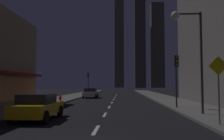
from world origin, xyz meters
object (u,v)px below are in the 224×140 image
at_px(car_parked_near, 38,107).
at_px(traffic_light_near_right, 176,69).
at_px(traffic_light_far_left, 88,78).
at_px(street_lamp_right, 188,36).
at_px(fire_hydrant_far_left, 60,98).
at_px(car_parked_far, 91,93).
at_px(pedestrian_crossing_sign, 219,84).

distance_m(car_parked_near, traffic_light_near_right, 11.14).
bearing_deg(traffic_light_far_left, street_lamp_right, -70.29).
bearing_deg(street_lamp_right, fire_hydrant_far_left, 134.77).
bearing_deg(fire_hydrant_far_left, car_parked_near, -80.26).
bearing_deg(car_parked_near, fire_hydrant_far_left, 99.74).
height_order(car_parked_near, traffic_light_far_left, traffic_light_far_left).
bearing_deg(fire_hydrant_far_left, car_parked_far, 74.97).
height_order(car_parked_near, pedestrian_crossing_sign, pedestrian_crossing_sign).
xyz_separation_m(car_parked_near, traffic_light_near_right, (9.10, 5.94, 2.45)).
distance_m(car_parked_far, street_lamp_right, 22.29).
relative_size(car_parked_near, fire_hydrant_far_left, 6.48).
xyz_separation_m(fire_hydrant_far_left, traffic_light_near_right, (11.40, -7.46, 2.74)).
height_order(car_parked_near, street_lamp_right, street_lamp_right).
xyz_separation_m(traffic_light_near_right, street_lamp_right, (-0.12, -3.91, 1.87)).
bearing_deg(car_parked_far, street_lamp_right, -65.75).
bearing_deg(car_parked_near, pedestrian_crossing_sign, -12.36).
relative_size(fire_hydrant_far_left, traffic_light_far_left, 0.16).
relative_size(traffic_light_near_right, traffic_light_far_left, 1.00).
height_order(car_parked_near, fire_hydrant_far_left, car_parked_near).
xyz_separation_m(car_parked_far, street_lamp_right, (8.98, -19.94, 4.33)).
bearing_deg(traffic_light_far_left, car_parked_far, -79.67).
distance_m(traffic_light_far_left, pedestrian_crossing_sign, 36.17).
distance_m(traffic_light_near_right, street_lamp_right, 4.34).
xyz_separation_m(fire_hydrant_far_left, street_lamp_right, (11.28, -11.37, 4.61)).
bearing_deg(fire_hydrant_far_left, traffic_light_near_right, -33.20).
height_order(traffic_light_far_left, pedestrian_crossing_sign, traffic_light_far_left).
bearing_deg(pedestrian_crossing_sign, fire_hydrant_far_left, 126.72).
relative_size(traffic_light_near_right, pedestrian_crossing_sign, 1.33).
height_order(traffic_light_near_right, pedestrian_crossing_sign, traffic_light_near_right).
bearing_deg(car_parked_far, car_parked_near, -90.00).
bearing_deg(street_lamp_right, car_parked_far, 114.25).
distance_m(traffic_light_far_left, street_lamp_right, 32.31).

